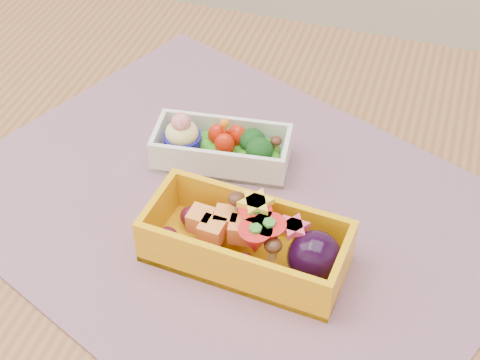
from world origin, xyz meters
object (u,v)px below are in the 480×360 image
(bento_white, at_px, (221,147))
(placemat, at_px, (232,209))
(bento_yellow, at_px, (250,241))
(table, at_px, (232,287))

(bento_white, bearing_deg, placemat, -69.78)
(placemat, xyz_separation_m, bento_white, (-0.03, 0.06, 0.02))
(placemat, relative_size, bento_white, 3.55)
(bento_yellow, bearing_deg, placemat, 126.93)
(table, relative_size, bento_yellow, 6.15)
(table, bearing_deg, bento_yellow, -51.71)
(placemat, height_order, bento_white, bento_white)
(bento_white, height_order, bento_yellow, bento_yellow)
(placemat, bearing_deg, bento_white, 117.39)
(bento_white, distance_m, bento_yellow, 0.15)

